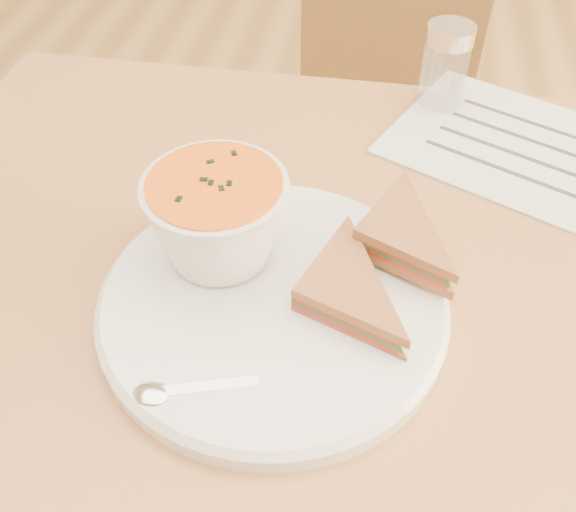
% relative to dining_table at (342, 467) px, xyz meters
% --- Properties ---
extents(dining_table, '(1.00, 0.70, 0.75)m').
position_rel_dining_table_xyz_m(dining_table, '(0.00, 0.00, 0.00)').
color(dining_table, brown).
rests_on(dining_table, floor).
extents(chair_far, '(0.43, 0.43, 0.81)m').
position_rel_dining_table_xyz_m(chair_far, '(-0.04, 0.63, 0.03)').
color(chair_far, brown).
rests_on(chair_far, floor).
extents(plate, '(0.32, 0.32, 0.02)m').
position_rel_dining_table_xyz_m(plate, '(-0.08, -0.05, 0.38)').
color(plate, white).
rests_on(plate, dining_table).
extents(soup_bowl, '(0.13, 0.13, 0.09)m').
position_rel_dining_table_xyz_m(soup_bowl, '(-0.13, -0.01, 0.43)').
color(soup_bowl, white).
rests_on(soup_bowl, plate).
extents(sandwich_half_a, '(0.13, 0.13, 0.03)m').
position_rel_dining_table_xyz_m(sandwich_half_a, '(-0.06, -0.06, 0.41)').
color(sandwich_half_a, '#AE693D').
rests_on(sandwich_half_a, plate).
extents(sandwich_half_b, '(0.13, 0.13, 0.03)m').
position_rel_dining_table_xyz_m(sandwich_half_b, '(-0.02, 0.00, 0.42)').
color(sandwich_half_b, '#AE693D').
rests_on(sandwich_half_b, plate).
extents(spoon, '(0.16, 0.08, 0.01)m').
position_rel_dining_table_xyz_m(spoon, '(-0.11, -0.15, 0.40)').
color(spoon, silver).
rests_on(spoon, plate).
extents(paper_menu, '(0.36, 0.32, 0.00)m').
position_rel_dining_table_xyz_m(paper_menu, '(0.16, 0.23, 0.38)').
color(paper_menu, silver).
rests_on(paper_menu, dining_table).
extents(condiment_shaker, '(0.07, 0.07, 0.10)m').
position_rel_dining_table_xyz_m(condiment_shaker, '(0.06, 0.31, 0.43)').
color(condiment_shaker, silver).
rests_on(condiment_shaker, dining_table).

